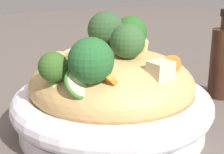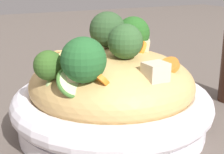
% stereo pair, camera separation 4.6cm
% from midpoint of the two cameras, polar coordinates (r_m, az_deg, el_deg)
% --- Properties ---
extents(ground_plane, '(3.00, 3.00, 0.00)m').
position_cam_midpoint_polar(ground_plane, '(0.49, -2.73, -8.77)').
color(ground_plane, '#584D46').
extents(serving_bowl, '(0.28, 0.28, 0.06)m').
position_cam_midpoint_polar(serving_bowl, '(0.47, -2.78, -5.41)').
color(serving_bowl, white).
rests_on(serving_bowl, ground_plane).
extents(noodle_heap, '(0.22, 0.22, 0.10)m').
position_cam_midpoint_polar(noodle_heap, '(0.46, -2.87, -1.09)').
color(noodle_heap, tan).
rests_on(noodle_heap, serving_bowl).
extents(broccoli_florets, '(0.15, 0.19, 0.09)m').
position_cam_midpoint_polar(broccoli_florets, '(0.43, -3.73, 5.69)').
color(broccoli_florets, '#A1C371').
rests_on(broccoli_florets, serving_bowl).
extents(carrot_coins, '(0.16, 0.12, 0.04)m').
position_cam_midpoint_polar(carrot_coins, '(0.45, 0.06, 3.60)').
color(carrot_coins, orange).
rests_on(carrot_coins, serving_bowl).
extents(zucchini_slices, '(0.11, 0.13, 0.06)m').
position_cam_midpoint_polar(zucchini_slices, '(0.44, -4.93, 3.13)').
color(zucchini_slices, beige).
rests_on(zucchini_slices, serving_bowl).
extents(chicken_chunks, '(0.14, 0.15, 0.04)m').
position_cam_midpoint_polar(chicken_chunks, '(0.43, -2.88, 3.60)').
color(chicken_chunks, beige).
rests_on(chicken_chunks, serving_bowl).
extents(soy_sauce_bottle, '(0.05, 0.05, 0.15)m').
position_cam_midpoint_polar(soy_sauce_bottle, '(0.62, 16.25, 2.58)').
color(soy_sauce_bottle, '#381E14').
rests_on(soy_sauce_bottle, ground_plane).
extents(chopsticks_pair, '(0.16, 0.17, 0.01)m').
position_cam_midpoint_polar(chopsticks_pair, '(0.79, -5.69, 1.70)').
color(chopsticks_pair, tan).
rests_on(chopsticks_pair, ground_plane).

